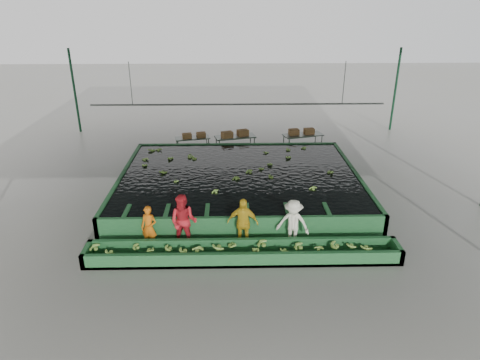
{
  "coord_description": "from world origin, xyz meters",
  "views": [
    {
      "loc": [
        -0.35,
        -15.15,
        7.73
      ],
      "look_at": [
        0.0,
        0.5,
        1.0
      ],
      "focal_mm": 32.0,
      "sensor_mm": 36.0,
      "label": 1
    }
  ],
  "objects_px": {
    "worker_b": "(184,222)",
    "packing_table_left": "(193,145)",
    "flotation_tank": "(239,183)",
    "worker_c": "(243,223)",
    "worker_a": "(149,227)",
    "box_stack_left": "(194,138)",
    "packing_table_mid": "(235,145)",
    "box_stack_right": "(301,134)",
    "box_stack_mid": "(235,137)",
    "packing_table_right": "(302,143)",
    "worker_d": "(293,223)",
    "sorting_trough": "(243,253)"
  },
  "relations": [
    {
      "from": "worker_a",
      "to": "packing_table_left",
      "type": "relative_size",
      "value": 0.83
    },
    {
      "from": "sorting_trough",
      "to": "box_stack_right",
      "type": "height_order",
      "value": "box_stack_right"
    },
    {
      "from": "worker_d",
      "to": "packing_table_right",
      "type": "bearing_deg",
      "value": 97.55
    },
    {
      "from": "worker_b",
      "to": "packing_table_left",
      "type": "relative_size",
      "value": 1.05
    },
    {
      "from": "worker_c",
      "to": "box_stack_right",
      "type": "relative_size",
      "value": 1.28
    },
    {
      "from": "sorting_trough",
      "to": "packing_table_right",
      "type": "bearing_deg",
      "value": 71.21
    },
    {
      "from": "packing_table_mid",
      "to": "box_stack_right",
      "type": "height_order",
      "value": "box_stack_right"
    },
    {
      "from": "packing_table_left",
      "to": "box_stack_right",
      "type": "xyz_separation_m",
      "value": [
        5.83,
        0.01,
        0.55
      ]
    },
    {
      "from": "flotation_tank",
      "to": "packing_table_mid",
      "type": "bearing_deg",
      "value": 91.38
    },
    {
      "from": "worker_a",
      "to": "worker_d",
      "type": "xyz_separation_m",
      "value": [
        4.74,
        0.0,
        0.09
      ]
    },
    {
      "from": "sorting_trough",
      "to": "box_stack_right",
      "type": "distance_m",
      "value": 10.92
    },
    {
      "from": "packing_table_left",
      "to": "box_stack_left",
      "type": "relative_size",
      "value": 1.47
    },
    {
      "from": "sorting_trough",
      "to": "worker_a",
      "type": "relative_size",
      "value": 6.67
    },
    {
      "from": "packing_table_right",
      "to": "worker_c",
      "type": "bearing_deg",
      "value": -110.16
    },
    {
      "from": "worker_b",
      "to": "box_stack_right",
      "type": "height_order",
      "value": "worker_b"
    },
    {
      "from": "worker_a",
      "to": "box_stack_left",
      "type": "height_order",
      "value": "worker_a"
    },
    {
      "from": "box_stack_mid",
      "to": "packing_table_left",
      "type": "bearing_deg",
      "value": 171.45
    },
    {
      "from": "sorting_trough",
      "to": "worker_d",
      "type": "distance_m",
      "value": 1.95
    },
    {
      "from": "worker_b",
      "to": "packing_table_right",
      "type": "relative_size",
      "value": 0.9
    },
    {
      "from": "flotation_tank",
      "to": "box_stack_mid",
      "type": "xyz_separation_m",
      "value": [
        -0.13,
        4.89,
        0.51
      ]
    },
    {
      "from": "sorting_trough",
      "to": "box_stack_mid",
      "type": "height_order",
      "value": "box_stack_mid"
    },
    {
      "from": "flotation_tank",
      "to": "worker_b",
      "type": "relative_size",
      "value": 5.28
    },
    {
      "from": "packing_table_mid",
      "to": "worker_d",
      "type": "bearing_deg",
      "value": -79.05
    },
    {
      "from": "box_stack_mid",
      "to": "box_stack_right",
      "type": "distance_m",
      "value": 3.57
    },
    {
      "from": "flotation_tank",
      "to": "sorting_trough",
      "type": "xyz_separation_m",
      "value": [
        0.0,
        -5.1,
        -0.2
      ]
    },
    {
      "from": "sorting_trough",
      "to": "worker_b",
      "type": "bearing_deg",
      "value": 157.39
    },
    {
      "from": "packing_table_left",
      "to": "packing_table_right",
      "type": "xyz_separation_m",
      "value": [
        5.91,
        -0.01,
        0.07
      ]
    },
    {
      "from": "worker_a",
      "to": "box_stack_left",
      "type": "bearing_deg",
      "value": 101.34
    },
    {
      "from": "flotation_tank",
      "to": "worker_b",
      "type": "distance_m",
      "value": 4.74
    },
    {
      "from": "worker_c",
      "to": "packing_table_left",
      "type": "bearing_deg",
      "value": 111.39
    },
    {
      "from": "packing_table_right",
      "to": "worker_d",
      "type": "bearing_deg",
      "value": -100.91
    },
    {
      "from": "flotation_tank",
      "to": "box_stack_right",
      "type": "height_order",
      "value": "box_stack_right"
    },
    {
      "from": "flotation_tank",
      "to": "worker_a",
      "type": "height_order",
      "value": "worker_a"
    },
    {
      "from": "flotation_tank",
      "to": "packing_table_mid",
      "type": "xyz_separation_m",
      "value": [
        -0.12,
        4.98,
        0.03
      ]
    },
    {
      "from": "sorting_trough",
      "to": "packing_table_right",
      "type": "relative_size",
      "value": 4.75
    },
    {
      "from": "box_stack_left",
      "to": "box_stack_mid",
      "type": "distance_m",
      "value": 2.19
    },
    {
      "from": "packing_table_left",
      "to": "box_stack_mid",
      "type": "height_order",
      "value": "box_stack_mid"
    },
    {
      "from": "worker_d",
      "to": "sorting_trough",
      "type": "bearing_deg",
      "value": -136.02
    },
    {
      "from": "packing_table_mid",
      "to": "worker_a",
      "type": "bearing_deg",
      "value": -107.61
    },
    {
      "from": "flotation_tank",
      "to": "worker_c",
      "type": "bearing_deg",
      "value": -89.81
    },
    {
      "from": "worker_b",
      "to": "worker_d",
      "type": "height_order",
      "value": "worker_b"
    },
    {
      "from": "box_stack_left",
      "to": "packing_table_right",
      "type": "bearing_deg",
      "value": 0.62
    },
    {
      "from": "worker_a",
      "to": "flotation_tank",
      "type": "bearing_deg",
      "value": 70.44
    },
    {
      "from": "worker_b",
      "to": "box_stack_mid",
      "type": "distance_m",
      "value": 9.37
    },
    {
      "from": "worker_b",
      "to": "box_stack_mid",
      "type": "xyz_separation_m",
      "value": [
        1.79,
        9.19,
        0.01
      ]
    },
    {
      "from": "worker_a",
      "to": "packing_table_right",
      "type": "height_order",
      "value": "worker_a"
    },
    {
      "from": "worker_c",
      "to": "packing_table_left",
      "type": "height_order",
      "value": "worker_c"
    },
    {
      "from": "worker_c",
      "to": "packing_table_left",
      "type": "distance_m",
      "value": 9.85
    },
    {
      "from": "box_stack_right",
      "to": "packing_table_mid",
      "type": "bearing_deg",
      "value": -175.8
    },
    {
      "from": "worker_a",
      "to": "worker_b",
      "type": "xyz_separation_m",
      "value": [
        1.15,
        0.0,
        0.2
      ]
    }
  ]
}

